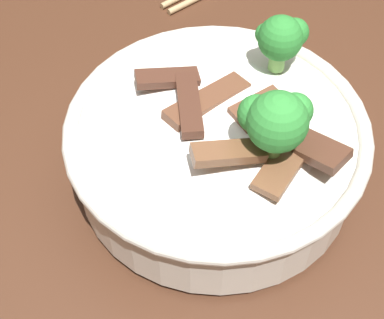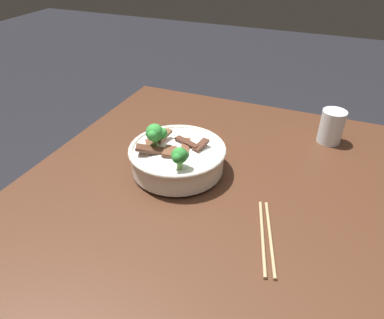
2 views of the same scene
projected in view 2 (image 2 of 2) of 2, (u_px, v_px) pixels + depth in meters
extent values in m
cube|color=#472819|center=(201.00, 204.00, 0.84)|extent=(1.11, 0.90, 0.04)
cube|color=#472819|center=(158.00, 186.00, 1.56)|extent=(0.06, 0.06, 0.78)
cube|color=#472819|center=(343.00, 235.00, 1.32)|extent=(0.06, 0.06, 0.78)
cylinder|color=silver|center=(178.00, 169.00, 0.92)|extent=(0.10, 0.10, 0.01)
cylinder|color=silver|center=(178.00, 159.00, 0.90)|extent=(0.23, 0.23, 0.06)
torus|color=silver|center=(177.00, 149.00, 0.89)|extent=(0.24, 0.24, 0.01)
ellipsoid|color=white|center=(177.00, 154.00, 0.89)|extent=(0.20, 0.20, 0.05)
cube|color=brown|center=(185.00, 148.00, 0.87)|extent=(0.08, 0.04, 0.02)
cube|color=#4C2B1E|center=(187.00, 143.00, 0.88)|extent=(0.04, 0.07, 0.01)
cube|color=brown|center=(169.00, 152.00, 0.86)|extent=(0.05, 0.03, 0.01)
cube|color=#4C2B1E|center=(201.00, 145.00, 0.88)|extent=(0.06, 0.03, 0.01)
cube|color=brown|center=(163.00, 136.00, 0.90)|extent=(0.06, 0.03, 0.02)
cube|color=#563323|center=(152.00, 150.00, 0.86)|extent=(0.05, 0.08, 0.02)
cube|color=brown|center=(151.00, 145.00, 0.88)|extent=(0.06, 0.05, 0.01)
cylinder|color=#7AB256|center=(180.00, 164.00, 0.81)|extent=(0.01, 0.01, 0.02)
sphere|color=#2D8433|center=(179.00, 155.00, 0.80)|extent=(0.04, 0.04, 0.04)
sphere|color=#2D8433|center=(177.00, 158.00, 0.79)|extent=(0.02, 0.02, 0.02)
sphere|color=#2D8433|center=(185.00, 155.00, 0.80)|extent=(0.02, 0.02, 0.02)
cylinder|color=#7AB256|center=(155.00, 143.00, 0.88)|extent=(0.01, 0.01, 0.03)
sphere|color=green|center=(155.00, 133.00, 0.86)|extent=(0.04, 0.04, 0.04)
sphere|color=green|center=(153.00, 135.00, 0.85)|extent=(0.03, 0.03, 0.03)
sphere|color=green|center=(162.00, 133.00, 0.86)|extent=(0.03, 0.03, 0.03)
cylinder|color=white|center=(328.00, 141.00, 1.05)|extent=(0.06, 0.06, 0.00)
cylinder|color=white|center=(332.00, 127.00, 1.02)|extent=(0.07, 0.07, 0.10)
cylinder|color=silver|center=(331.00, 131.00, 1.03)|extent=(0.06, 0.06, 0.07)
cylinder|color=tan|center=(263.00, 236.00, 0.73)|extent=(0.20, 0.06, 0.01)
cylinder|color=tan|center=(270.00, 237.00, 0.72)|extent=(0.20, 0.07, 0.01)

